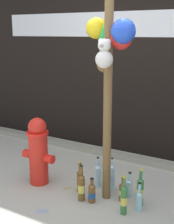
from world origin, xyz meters
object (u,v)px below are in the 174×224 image
Objects in this scene: bottle_3 at (139,200)px; bottle_4 at (129,187)px; bottle_1 at (107,182)px; fire_hydrant at (38,151)px; bottle_8 at (140,191)px; bottle_2 at (80,180)px; bottle_0 at (98,175)px; bottle_6 at (124,199)px; bottle_7 at (112,177)px; bottle_10 at (81,187)px; memorial_post at (111,31)px; bottle_5 at (123,191)px; bottle_9 at (92,193)px.

bottle_4 is at bearing 132.38° from bottle_3.
bottle_1 is 0.48m from bottle_3.
bottle_3 is (0.45, -0.16, -0.01)m from bottle_1.
bottle_8 is (1.26, 0.13, -0.26)m from fire_hydrant.
bottle_8 is at bearing 6.31° from bottle_2.
bottle_0 is 0.43m from bottle_4.
bottle_0 reaches higher than bottle_1.
bottle_0 reaches higher than bottle_4.
bottle_6 is (0.09, -0.35, 0.05)m from bottle_4.
bottle_7 is (0.01, 0.10, 0.03)m from bottle_1.
bottle_3 is 0.76× the size of bottle_10.
bottle_3 is 0.29m from bottle_4.
memorial_post reaches higher than bottle_3.
bottle_5 is 0.45m from bottle_10.
fire_hydrant is at bearing -174.11° from bottle_8.
fire_hydrant reaches higher than bottle_0.
bottle_7 is (-0.33, 0.40, 0.00)m from bottle_6.
bottle_2 is at bearing 164.90° from bottle_6.
bottle_6 is 1.45× the size of bottle_9.
bottle_10 is at bearing -53.71° from bottle_2.
bottle_2 is 0.57m from bottle_4.
bottle_2 is 1.27× the size of bottle_4.
bottle_5 is 0.27m from bottle_7.
fire_hydrant is at bearing -167.71° from bottle_4.
bottle_8 reaches higher than bottle_7.
fire_hydrant is at bearing -161.45° from bottle_7.
memorial_post is 1.66m from fire_hydrant.
bottle_0 is at bearing 175.41° from bottle_4.
bottle_7 reaches higher than bottle_0.
bottle_8 reaches higher than bottle_0.
bottle_10 is at bearing -8.54° from fire_hydrant.
bottle_10 is at bearing -115.51° from bottle_7.
bottle_1 is 0.42m from bottle_8.
fire_hydrant is 1.16m from bottle_4.
memorial_post is 7.98× the size of bottle_0.
bottle_10 is at bearing -151.14° from bottle_5.
bottle_8 is 0.52m from bottle_9.
bottle_1 is 0.26m from bottle_4.
bottle_4 reaches higher than bottle_9.
bottle_1 is 1.18× the size of bottle_4.
bottle_6 reaches higher than bottle_7.
bottle_5 is at bearing 116.41° from bottle_6.
memorial_post reaches higher than fire_hydrant.
bottle_1 is at bearing 25.08° from bottle_2.
bottle_0 is 1.00× the size of bottle_2.
memorial_post is 1.69m from bottle_0.
bottle_2 is at bearing 5.36° from fire_hydrant.
bottle_0 is 0.18m from bottle_7.
bottle_10 reaches higher than bottle_2.
bottle_8 is at bearing -33.33° from bottle_4.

